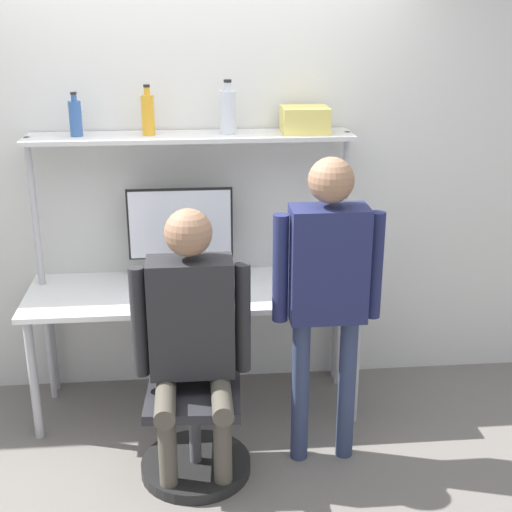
{
  "coord_description": "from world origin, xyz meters",
  "views": [
    {
      "loc": [
        0.0,
        -3.39,
        2.28
      ],
      "look_at": [
        0.31,
        -0.1,
        1.09
      ],
      "focal_mm": 50.0,
      "sensor_mm": 36.0,
      "label": 1
    }
  ],
  "objects": [
    {
      "name": "ground_plane",
      "position": [
        0.0,
        0.0,
        0.0
      ],
      "size": [
        12.0,
        12.0,
        0.0
      ],
      "primitive_type": "plane",
      "color": "slate"
    },
    {
      "name": "bottle_amber",
      "position": [
        -0.22,
        0.5,
        1.7
      ],
      "size": [
        0.07,
        0.07,
        0.27
      ],
      "color": "gold",
      "rests_on": "shelf_unit"
    },
    {
      "name": "bottle_blue",
      "position": [
        -0.61,
        0.5,
        1.69
      ],
      "size": [
        0.07,
        0.07,
        0.23
      ],
      "color": "#335999",
      "rests_on": "shelf_unit"
    },
    {
      "name": "office_chair",
      "position": [
        -0.02,
        -0.26,
        0.28
      ],
      "size": [
        0.56,
        0.56,
        0.92
      ],
      "color": "black",
      "rests_on": "ground_plane"
    },
    {
      "name": "cell_phone",
      "position": [
        0.21,
        0.24,
        0.75
      ],
      "size": [
        0.07,
        0.15,
        0.01
      ],
      "color": "#264C8C",
      "rests_on": "desk"
    },
    {
      "name": "storage_box",
      "position": [
        0.63,
        0.5,
        1.66
      ],
      "size": [
        0.25,
        0.21,
        0.14
      ],
      "color": "#DBCC66",
      "rests_on": "shelf_unit"
    },
    {
      "name": "desk",
      "position": [
        0.0,
        0.34,
        0.66
      ],
      "size": [
        1.88,
        0.64,
        0.74
      ],
      "color": "white",
      "rests_on": "ground_plane"
    },
    {
      "name": "person_standing",
      "position": [
        0.64,
        -0.23,
        1.02
      ],
      "size": [
        0.54,
        0.22,
        1.61
      ],
      "color": "#2D3856",
      "rests_on": "ground_plane"
    },
    {
      "name": "bottle_clear",
      "position": [
        0.21,
        0.5,
        1.71
      ],
      "size": [
        0.09,
        0.09,
        0.29
      ],
      "color": "silver",
      "rests_on": "shelf_unit"
    },
    {
      "name": "shelf_unit",
      "position": [
        0.0,
        0.5,
        1.39
      ],
      "size": [
        1.78,
        0.3,
        1.59
      ],
      "color": "silver",
      "rests_on": "ground_plane"
    },
    {
      "name": "laptop",
      "position": [
        -0.06,
        0.25,
        0.8
      ],
      "size": [
        0.33,
        0.22,
        0.21
      ],
      "color": "silver",
      "rests_on": "desk"
    },
    {
      "name": "monitor",
      "position": [
        -0.07,
        0.52,
        1.05
      ],
      "size": [
        0.6,
        0.18,
        0.54
      ],
      "color": "black",
      "rests_on": "desk"
    },
    {
      "name": "person_seated",
      "position": [
        -0.02,
        -0.31,
        0.82
      ],
      "size": [
        0.57,
        0.47,
        1.39
      ],
      "color": "#4C473D",
      "rests_on": "ground_plane"
    },
    {
      "name": "wall_back",
      "position": [
        0.0,
        0.69,
        1.35
      ],
      "size": [
        8.0,
        0.06,
        2.7
      ],
      "color": "silver",
      "rests_on": "ground_plane"
    }
  ]
}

